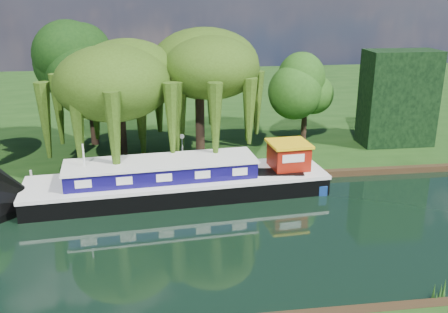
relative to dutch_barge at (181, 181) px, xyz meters
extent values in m
plane|color=black|center=(-0.15, -6.06, -1.04)|extent=(120.00, 120.00, 0.00)
cube|color=black|center=(-0.15, 27.94, -0.82)|extent=(120.00, 52.00, 0.45)
cube|color=black|center=(-0.17, -0.01, -0.55)|extent=(20.11, 6.09, 1.32)
cube|color=silver|center=(-0.17, -0.01, 0.22)|extent=(20.23, 6.19, 0.24)
cube|color=#100A4A|center=(-1.27, -0.11, 0.88)|extent=(12.51, 4.21, 1.05)
cube|color=silver|center=(-1.27, -0.11, 1.47)|extent=(12.75, 4.45, 0.13)
cube|color=maroon|center=(7.50, 0.65, 1.18)|extent=(2.62, 2.62, 1.65)
cube|color=#E5B210|center=(7.50, 0.65, 2.09)|extent=(2.92, 2.92, 0.18)
cylinder|color=silver|center=(-6.09, -0.53, 1.68)|extent=(0.11, 0.11, 2.64)
cube|color=navy|center=(4.53, 0.06, -0.75)|extent=(10.77, 3.09, 0.80)
cube|color=navy|center=(4.53, 0.06, -0.02)|extent=(7.55, 2.25, 0.66)
cube|color=black|center=(4.53, 0.06, 0.36)|extent=(7.65, 2.35, 0.09)
cube|color=silver|center=(1.67, -0.27, 0.01)|extent=(0.53, 0.11, 0.28)
cube|color=silver|center=(3.52, -0.50, 0.01)|extent=(0.53, 0.11, 0.28)
cube|color=silver|center=(5.37, -0.74, 0.01)|extent=(0.53, 0.11, 0.28)
cube|color=silver|center=(7.21, -0.97, 0.01)|extent=(0.53, 0.11, 0.28)
imported|color=maroon|center=(-7.37, -1.02, -1.04)|extent=(3.75, 2.79, 0.75)
cylinder|color=black|center=(-4.07, 5.08, 2.07)|extent=(0.69, 0.69, 5.32)
ellipsoid|color=#28400D|center=(-4.07, 5.08, 5.91)|extent=(7.42, 7.42, 4.80)
cylinder|color=black|center=(1.86, 6.17, 2.15)|extent=(0.78, 0.78, 5.48)
ellipsoid|color=#28400D|center=(1.86, 6.17, 6.11)|extent=(7.49, 7.49, 4.84)
cylinder|color=black|center=(-6.81, 11.25, 3.05)|extent=(0.73, 0.73, 7.28)
ellipsoid|color=black|center=(-6.81, 11.25, 6.03)|extent=(5.82, 5.82, 5.82)
cylinder|color=black|center=(11.23, 9.51, 1.96)|extent=(0.43, 0.43, 5.10)
ellipsoid|color=#1C4010|center=(11.23, 9.51, 4.05)|extent=(4.08, 4.08, 4.08)
cube|color=black|center=(18.85, 7.94, 3.41)|extent=(6.00, 3.00, 8.00)
cylinder|color=silver|center=(0.35, 4.44, 0.51)|extent=(0.10, 0.10, 2.20)
sphere|color=white|center=(0.35, 4.44, 1.79)|extent=(0.36, 0.36, 0.36)
cylinder|color=silver|center=(-10.15, 2.34, -0.09)|extent=(0.16, 0.16, 1.00)
cylinder|color=silver|center=(-4.15, 2.34, -0.09)|extent=(0.16, 0.16, 1.00)
cylinder|color=silver|center=(2.85, 2.34, -0.09)|extent=(0.16, 0.16, 1.00)
cylinder|color=silver|center=(8.85, 2.34, -0.09)|extent=(0.16, 0.16, 1.00)
cone|color=#1A4512|center=(10.85, -13.76, -0.49)|extent=(1.20, 1.20, 1.10)
camera|label=1|loc=(-1.35, -31.14, 12.19)|focal=40.00mm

